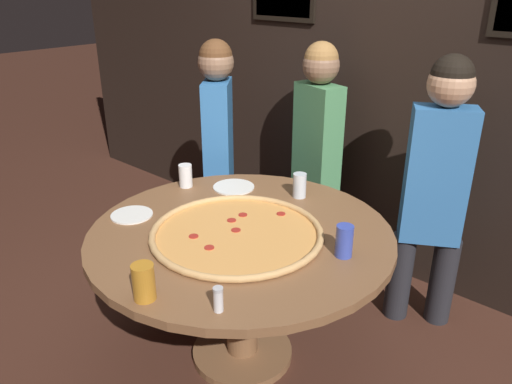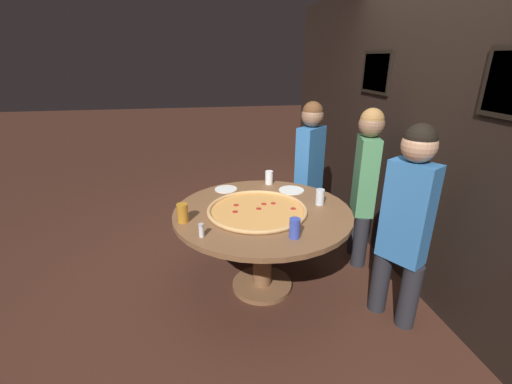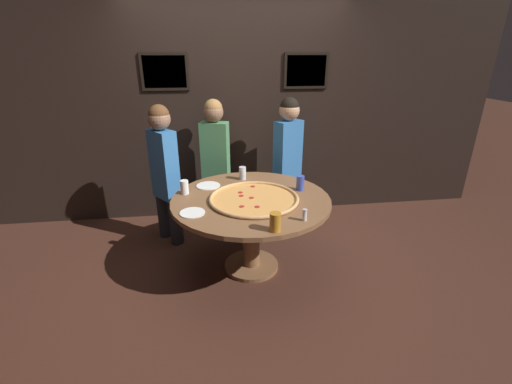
{
  "view_description": "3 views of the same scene",
  "coord_description": "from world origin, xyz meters",
  "px_view_note": "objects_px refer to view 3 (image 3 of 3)",
  "views": [
    {
      "loc": [
        1.43,
        -1.49,
        1.84
      ],
      "look_at": [
        0.09,
        0.0,
        0.96
      ],
      "focal_mm": 35.0,
      "sensor_mm": 36.0,
      "label": 1
    },
    {
      "loc": [
        2.46,
        -0.49,
        1.88
      ],
      "look_at": [
        0.02,
        -0.06,
        0.91
      ],
      "focal_mm": 24.0,
      "sensor_mm": 36.0,
      "label": 2
    },
    {
      "loc": [
        -0.33,
        -2.8,
        1.96
      ],
      "look_at": [
        0.04,
        -0.06,
        0.82
      ],
      "focal_mm": 24.0,
      "sensor_mm": 36.0,
      "label": 3
    }
  ],
  "objects_px": {
    "drink_cup_by_shaker": "(275,222)",
    "diner_far_left": "(164,168)",
    "drink_cup_centre_back": "(185,187)",
    "diner_far_right": "(215,156)",
    "dining_table": "(251,213)",
    "giant_pizza": "(254,199)",
    "drink_cup_front_edge": "(300,183)",
    "condiment_shaker": "(305,215)",
    "white_plate_near_front": "(208,186)",
    "diner_side_right": "(288,155)",
    "white_plate_beside_cup": "(192,213)",
    "drink_cup_far_left": "(242,173)"
  },
  "relations": [
    {
      "from": "drink_cup_centre_back",
      "to": "diner_far_right",
      "type": "bearing_deg",
      "value": 70.19
    },
    {
      "from": "condiment_shaker",
      "to": "diner_far_right",
      "type": "bearing_deg",
      "value": 113.33
    },
    {
      "from": "white_plate_near_front",
      "to": "drink_cup_by_shaker",
      "type": "bearing_deg",
      "value": -63.45
    },
    {
      "from": "dining_table",
      "to": "diner_far_left",
      "type": "distance_m",
      "value": 1.09
    },
    {
      "from": "drink_cup_front_edge",
      "to": "white_plate_beside_cup",
      "type": "xyz_separation_m",
      "value": [
        -0.99,
        -0.37,
        -0.07
      ]
    },
    {
      "from": "drink_cup_front_edge",
      "to": "diner_far_right",
      "type": "relative_size",
      "value": 0.1
    },
    {
      "from": "drink_cup_centre_back",
      "to": "diner_side_right",
      "type": "distance_m",
      "value": 1.35
    },
    {
      "from": "drink_cup_front_edge",
      "to": "drink_cup_by_shaker",
      "type": "height_order",
      "value": "same"
    },
    {
      "from": "drink_cup_centre_back",
      "to": "dining_table",
      "type": "bearing_deg",
      "value": -16.71
    },
    {
      "from": "white_plate_beside_cup",
      "to": "diner_far_left",
      "type": "bearing_deg",
      "value": 109.05
    },
    {
      "from": "giant_pizza",
      "to": "white_plate_beside_cup",
      "type": "height_order",
      "value": "giant_pizza"
    },
    {
      "from": "drink_cup_front_edge",
      "to": "white_plate_beside_cup",
      "type": "height_order",
      "value": "drink_cup_front_edge"
    },
    {
      "from": "dining_table",
      "to": "giant_pizza",
      "type": "xyz_separation_m",
      "value": [
        0.02,
        -0.05,
        0.16
      ]
    },
    {
      "from": "drink_cup_far_left",
      "to": "diner_far_left",
      "type": "relative_size",
      "value": 0.09
    },
    {
      "from": "white_plate_beside_cup",
      "to": "white_plate_near_front",
      "type": "relative_size",
      "value": 0.89
    },
    {
      "from": "drink_cup_by_shaker",
      "to": "drink_cup_far_left",
      "type": "height_order",
      "value": "drink_cup_by_shaker"
    },
    {
      "from": "diner_side_right",
      "to": "drink_cup_front_edge",
      "type": "bearing_deg",
      "value": 55.9
    },
    {
      "from": "drink_cup_front_edge",
      "to": "diner_far_right",
      "type": "xyz_separation_m",
      "value": [
        -0.78,
        0.89,
        0.03
      ]
    },
    {
      "from": "drink_cup_front_edge",
      "to": "drink_cup_centre_back",
      "type": "height_order",
      "value": "drink_cup_front_edge"
    },
    {
      "from": "drink_cup_front_edge",
      "to": "giant_pizza",
      "type": "bearing_deg",
      "value": -159.37
    },
    {
      "from": "giant_pizza",
      "to": "diner_far_left",
      "type": "bearing_deg",
      "value": 140.0
    },
    {
      "from": "drink_cup_centre_back",
      "to": "white_plate_near_front",
      "type": "xyz_separation_m",
      "value": [
        0.21,
        0.17,
        -0.06
      ]
    },
    {
      "from": "diner_side_right",
      "to": "diner_far_left",
      "type": "bearing_deg",
      "value": -19.93
    },
    {
      "from": "drink_cup_centre_back",
      "to": "drink_cup_front_edge",
      "type": "bearing_deg",
      "value": -2.82
    },
    {
      "from": "white_plate_beside_cup",
      "to": "condiment_shaker",
      "type": "distance_m",
      "value": 0.91
    },
    {
      "from": "condiment_shaker",
      "to": "drink_cup_by_shaker",
      "type": "bearing_deg",
      "value": -153.12
    },
    {
      "from": "white_plate_near_front",
      "to": "diner_far_left",
      "type": "bearing_deg",
      "value": 144.56
    },
    {
      "from": "dining_table",
      "to": "drink_cup_front_edge",
      "type": "xyz_separation_m",
      "value": [
        0.48,
        0.13,
        0.22
      ]
    },
    {
      "from": "white_plate_near_front",
      "to": "diner_far_right",
      "type": "relative_size",
      "value": 0.16
    },
    {
      "from": "drink_cup_by_shaker",
      "to": "diner_far_left",
      "type": "height_order",
      "value": "diner_far_left"
    },
    {
      "from": "white_plate_beside_cup",
      "to": "white_plate_near_front",
      "type": "distance_m",
      "value": 0.61
    },
    {
      "from": "white_plate_near_front",
      "to": "diner_side_right",
      "type": "height_order",
      "value": "diner_side_right"
    },
    {
      "from": "drink_cup_centre_back",
      "to": "white_plate_beside_cup",
      "type": "relative_size",
      "value": 0.63
    },
    {
      "from": "drink_cup_centre_back",
      "to": "diner_far_left",
      "type": "distance_m",
      "value": 0.54
    },
    {
      "from": "diner_far_right",
      "to": "drink_cup_centre_back",
      "type": "bearing_deg",
      "value": 86.22
    },
    {
      "from": "drink_cup_front_edge",
      "to": "diner_side_right",
      "type": "xyz_separation_m",
      "value": [
        0.05,
        0.79,
        0.04
      ]
    },
    {
      "from": "drink_cup_by_shaker",
      "to": "dining_table",
      "type": "bearing_deg",
      "value": 99.49
    },
    {
      "from": "white_plate_near_front",
      "to": "diner_side_right",
      "type": "relative_size",
      "value": 0.15
    },
    {
      "from": "drink_cup_centre_back",
      "to": "condiment_shaker",
      "type": "distance_m",
      "value": 1.17
    },
    {
      "from": "condiment_shaker",
      "to": "diner_side_right",
      "type": "bearing_deg",
      "value": 82.92
    },
    {
      "from": "drink_cup_far_left",
      "to": "drink_cup_centre_back",
      "type": "bearing_deg",
      "value": -151.14
    },
    {
      "from": "drink_cup_centre_back",
      "to": "drink_cup_by_shaker",
      "type": "distance_m",
      "value": 1.06
    },
    {
      "from": "drink_cup_front_edge",
      "to": "drink_cup_by_shaker",
      "type": "relative_size",
      "value": 0.99
    },
    {
      "from": "drink_cup_far_left",
      "to": "white_plate_beside_cup",
      "type": "relative_size",
      "value": 0.64
    },
    {
      "from": "dining_table",
      "to": "drink_cup_far_left",
      "type": "bearing_deg",
      "value": 93.37
    },
    {
      "from": "white_plate_beside_cup",
      "to": "diner_side_right",
      "type": "relative_size",
      "value": 0.14
    },
    {
      "from": "diner_far_left",
      "to": "diner_far_right",
      "type": "bearing_deg",
      "value": -95.06
    },
    {
      "from": "giant_pizza",
      "to": "drink_cup_front_edge",
      "type": "relative_size",
      "value": 5.63
    },
    {
      "from": "diner_far_left",
      "to": "drink_cup_centre_back",
      "type": "bearing_deg",
      "value": 166.86
    },
    {
      "from": "drink_cup_centre_back",
      "to": "drink_cup_by_shaker",
      "type": "xyz_separation_m",
      "value": [
        0.7,
        -0.8,
        0.01
      ]
    }
  ]
}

